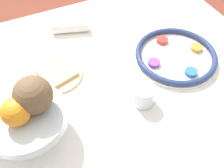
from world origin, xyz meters
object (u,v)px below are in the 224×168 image
Objects in this scene: coconut at (33,95)px; cup_near at (144,95)px; orange_fruit at (16,112)px; bread_plate at (57,73)px; seder_plate at (176,56)px; fruit_stand at (25,119)px; napkin_roll at (70,27)px.

cup_near is (-0.30, 0.04, -0.12)m from coconut.
orange_fruit reaches higher than bread_plate.
fruit_stand is at bearing 8.75° from seder_plate.
napkin_roll is at bearing -120.60° from bread_plate.
cup_near reaches higher than napkin_roll.
fruit_stand is 0.34m from cup_near.
fruit_stand is 0.47m from napkin_roll.
cup_near is at bearing 172.05° from coconut.
orange_fruit is at bearing 9.92° from seder_plate.
coconut is at bearing -7.95° from cup_near.
orange_fruit is at bearing 56.70° from napkin_roll.
seder_plate is 0.42m from bread_plate.
napkin_roll is 0.43m from cup_near.
fruit_stand reaches higher than seder_plate.
fruit_stand is 0.06m from orange_fruit.
cup_near is at bearing 132.98° from bread_plate.
orange_fruit reaches higher than napkin_roll.
seder_plate is 1.67× the size of bread_plate.
cup_near is (-0.21, 0.22, 0.03)m from bread_plate.
seder_plate is 2.89× the size of coconut.
coconut is 0.45m from napkin_roll.
cup_near reaches higher than seder_plate.
bread_plate is 1.16× the size of napkin_roll.
orange_fruit reaches higher than cup_near.
napkin_roll reaches higher than bread_plate.
fruit_stand is at bearing -5.79° from cup_near.
fruit_stand is 3.03× the size of orange_fruit.
napkin_roll is (-0.21, -0.38, -0.13)m from coconut.
napkin_roll is at bearing -122.97° from fruit_stand.
fruit_stand is (0.54, 0.08, 0.06)m from seder_plate.
coconut reaches higher than orange_fruit.
coconut is (-0.05, -0.02, 0.01)m from orange_fruit.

